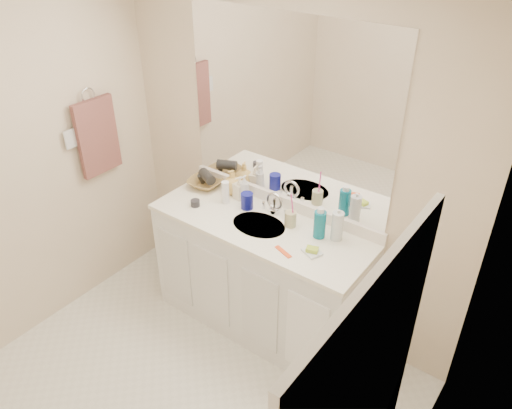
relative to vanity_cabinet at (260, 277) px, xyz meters
name	(u,v)px	position (x,y,z in m)	size (l,w,h in m)	color
wall_back	(285,164)	(0.00, 0.28, 0.77)	(2.60, 0.02, 2.40)	beige
wall_right	(389,405)	(1.30, -1.02, 0.77)	(0.02, 2.60, 2.40)	beige
vanity_cabinet	(260,277)	(0.00, 0.00, 0.00)	(1.50, 0.55, 0.85)	white
countertop	(261,225)	(0.00, 0.00, 0.44)	(1.52, 0.57, 0.03)	white
backsplash	(283,201)	(0.00, 0.26, 0.50)	(1.52, 0.03, 0.08)	white
sink_basin	(259,226)	(0.00, -0.02, 0.44)	(0.37, 0.37, 0.02)	#BAB7A2
faucet	(275,206)	(0.00, 0.16, 0.51)	(0.02, 0.02, 0.11)	silver
mirror	(287,113)	(0.00, 0.27, 1.14)	(1.48, 0.01, 1.20)	white
blue_mug	(247,201)	(-0.18, 0.10, 0.51)	(0.08, 0.08, 0.11)	navy
tan_cup	(290,219)	(0.17, 0.09, 0.51)	(0.08, 0.08, 0.10)	tan
toothbrush	(292,206)	(0.18, 0.09, 0.60)	(0.01, 0.01, 0.19)	#FF43A8
mouthwash_bottle	(320,224)	(0.38, 0.10, 0.55)	(0.08, 0.08, 0.18)	#0A6981
clear_pump_bottle	(337,226)	(0.48, 0.14, 0.55)	(0.07, 0.07, 0.19)	silver
soap_dish	(312,252)	(0.43, -0.07, 0.46)	(0.11, 0.09, 0.01)	white
green_soap	(312,250)	(0.43, -0.07, 0.48)	(0.07, 0.05, 0.03)	#ADCC31
orange_comb	(283,252)	(0.29, -0.17, 0.46)	(0.14, 0.03, 0.01)	#FF4F1A
dark_jar	(195,203)	(-0.49, -0.09, 0.48)	(0.06, 0.06, 0.04)	#29282E
extra_white_bottle	(225,192)	(-0.35, 0.06, 0.54)	(0.05, 0.05, 0.16)	white
soap_bottle_white	(244,188)	(-0.27, 0.17, 0.55)	(0.07, 0.07, 0.19)	white
soap_bottle_cream	(240,187)	(-0.31, 0.17, 0.54)	(0.08, 0.08, 0.17)	#FFF1CF
soap_bottle_yellow	(233,182)	(-0.39, 0.20, 0.55)	(0.14, 0.14, 0.18)	#DFB356
wicker_basket	(205,183)	(-0.61, 0.15, 0.48)	(0.24, 0.24, 0.06)	olive
hair_dryer	(207,176)	(-0.59, 0.15, 0.54)	(0.07, 0.07, 0.15)	black
towel_ring	(88,95)	(-1.27, -0.25, 1.12)	(0.11, 0.11, 0.01)	silver
hand_towel	(97,137)	(-1.25, -0.25, 0.82)	(0.04, 0.32, 0.55)	#542F2D
switch_plate	(70,139)	(-1.27, -0.45, 0.88)	(0.01, 0.09, 0.13)	silver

